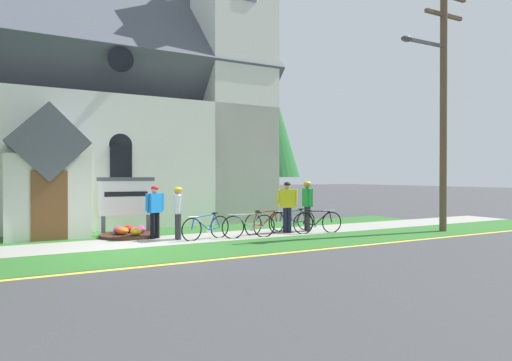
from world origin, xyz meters
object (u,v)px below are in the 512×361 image
at_px(bicycle_green, 249,226).
at_px(cyclist_in_white_jersey, 178,209).
at_px(bicycle_red, 317,222).
at_px(cyclist_in_blue_jersey, 307,202).
at_px(bicycle_black, 265,223).
at_px(cyclist_in_green_jersey, 155,208).
at_px(utility_pole, 442,91).
at_px(church_sign, 126,198).
at_px(roadside_conifer, 264,116).
at_px(bicycle_white, 293,220).
at_px(bicycle_blue, 206,227).
at_px(cyclist_in_orange_jersey, 287,203).

distance_m(bicycle_green, cyclist_in_white_jersey, 2.25).
xyz_separation_m(bicycle_red, cyclist_in_blue_jersey, (0.01, 0.60, 0.66)).
relative_size(bicycle_black, bicycle_red, 0.99).
height_order(bicycle_black, bicycle_green, bicycle_black).
distance_m(bicycle_black, cyclist_in_green_jersey, 3.63).
relative_size(bicycle_black, utility_pole, 0.20).
distance_m(church_sign, bicycle_red, 6.40).
height_order(cyclist_in_blue_jersey, roadside_conifer, roadside_conifer).
relative_size(bicycle_white, cyclist_in_green_jersey, 1.06).
bearing_deg(bicycle_blue, roadside_conifer, 50.34).
relative_size(church_sign, bicycle_red, 1.06).
distance_m(bicycle_white, roadside_conifer, 8.72).
relative_size(utility_pole, roadside_conifer, 1.07).
relative_size(cyclist_in_orange_jersey, roadside_conifer, 0.21).
xyz_separation_m(bicycle_black, cyclist_in_white_jersey, (-2.95, 0.13, 0.55)).
bearing_deg(bicycle_white, roadside_conifer, 68.99).
xyz_separation_m(bicycle_black, bicycle_green, (-0.87, -0.52, -0.00)).
distance_m(bicycle_black, bicycle_red, 1.79).
bearing_deg(cyclist_in_orange_jersey, church_sign, 157.64).
distance_m(bicycle_red, cyclist_in_green_jersey, 5.37).
bearing_deg(bicycle_black, utility_pole, -21.27).
bearing_deg(bicycle_white, utility_pole, -30.46).
height_order(bicycle_black, utility_pole, utility_pole).
height_order(utility_pole, roadside_conifer, utility_pole).
bearing_deg(cyclist_in_green_jersey, cyclist_in_blue_jersey, -7.72).
xyz_separation_m(cyclist_in_orange_jersey, cyclist_in_green_jersey, (-4.35, 0.71, -0.08)).
xyz_separation_m(cyclist_in_blue_jersey, utility_pole, (4.13, -2.20, 3.87)).
xyz_separation_m(bicycle_blue, cyclist_in_white_jersey, (-0.78, 0.35, 0.56)).
distance_m(bicycle_blue, roadside_conifer, 10.74).
distance_m(bicycle_green, bicycle_blue, 1.34).
xyz_separation_m(bicycle_black, bicycle_white, (1.35, 0.36, -0.02)).
distance_m(bicycle_red, utility_pole, 6.34).
distance_m(bicycle_white, bicycle_red, 1.06).
xyz_separation_m(cyclist_in_orange_jersey, roadside_conifer, (3.15, 7.28, 4.05)).
relative_size(bicycle_black, roadside_conifer, 0.21).
relative_size(bicycle_white, bicycle_red, 0.97).
bearing_deg(utility_pole, cyclist_in_white_jersey, 164.73).
bearing_deg(bicycle_white, cyclist_in_orange_jersey, -140.91).
bearing_deg(utility_pole, roadside_conifer, 100.85).
relative_size(bicycle_green, cyclist_in_orange_jersey, 1.00).
height_order(cyclist_in_white_jersey, utility_pole, utility_pole).
bearing_deg(cyclist_in_blue_jersey, bicycle_green, -169.59).
distance_m(bicycle_blue, cyclist_in_green_jersey, 1.70).
relative_size(bicycle_white, roadside_conifer, 0.21).
height_order(bicycle_green, cyclist_in_blue_jersey, cyclist_in_blue_jersey).
xyz_separation_m(bicycle_green, cyclist_in_green_jersey, (-2.65, 1.17, 0.57)).
relative_size(bicycle_black, bicycle_green, 1.01).
height_order(cyclist_in_blue_jersey, cyclist_in_white_jersey, cyclist_in_blue_jersey).
bearing_deg(cyclist_in_green_jersey, cyclist_in_orange_jersey, -9.30).
bearing_deg(bicycle_blue, cyclist_in_blue_jersey, 2.43).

